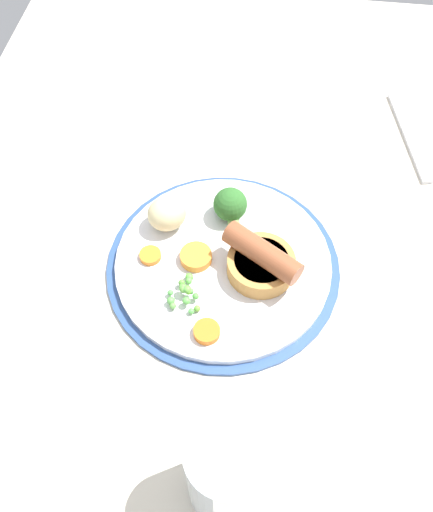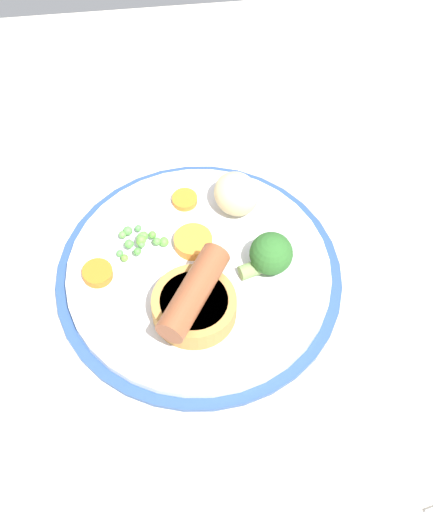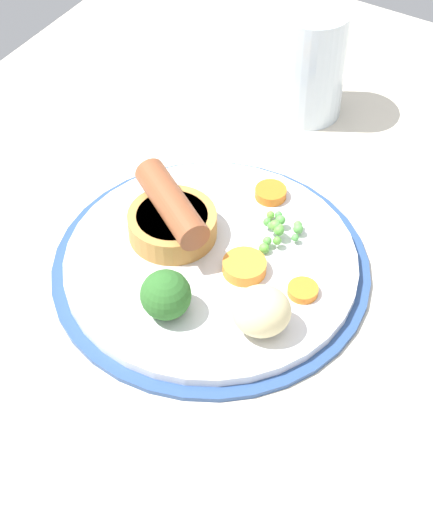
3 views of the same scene
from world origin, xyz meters
TOP-DOWN VIEW (x-y plane):
  - dining_table at (0.00, 0.00)cm, footprint 110.00×80.00cm
  - dinner_plate at (-5.24, -1.45)cm, footprint 28.80×28.80cm
  - sausage_pudding at (-6.09, -6.08)cm, footprint 8.15×9.85cm
  - pea_pile at (-10.66, 2.34)cm, footprint 5.34×4.14cm
  - broccoli_floret_near at (1.79, -1.49)cm, footprint 6.03×4.32cm
  - potato_chunk_0 at (-0.59, 6.22)cm, footprint 6.25×6.44cm
  - carrot_slice_0 at (-5.85, 7.46)cm, footprint 3.68×3.68cm
  - carrot_slice_2 at (-15.22, -0.82)cm, footprint 4.18×4.18cm
  - carrot_slice_3 at (-5.47, 1.86)cm, footprint 5.42×5.42cm
  - fork at (20.68, -25.70)cm, footprint 17.90×5.59cm
  - drinking_glass at (-30.91, -4.88)cm, footprint 7.45×7.45cm

SIDE VIEW (x-z plane):
  - dining_table at x=0.00cm, z-range 0.00..3.00cm
  - fork at x=20.68cm, z-range 3.00..3.60cm
  - dinner_plate at x=-5.24cm, z-range 2.87..4.27cm
  - carrot_slice_0 at x=-5.85cm, z-range 4.40..5.11cm
  - carrot_slice_2 at x=-15.22cm, z-range 4.40..5.35cm
  - carrot_slice_3 at x=-5.47cm, z-range 4.40..5.56cm
  - pea_pile at x=-10.66cm, z-range 4.41..6.33cm
  - broccoli_floret_near at x=1.79cm, z-range 4.31..8.63cm
  - sausage_pudding at x=-6.09cm, z-range 3.86..9.15cm
  - potato_chunk_0 at x=-0.59cm, z-range 4.40..8.81cm
  - drinking_glass at x=-30.91cm, z-range 3.00..15.30cm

